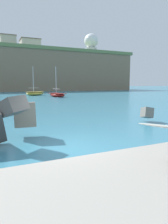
% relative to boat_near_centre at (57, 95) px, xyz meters
% --- Properties ---
extents(ground_plane, '(400.00, 400.00, 0.00)m').
position_rel_boat_near_centre_xyz_m(ground_plane, '(-10.17, -33.59, -0.43)').
color(ground_plane, teal).
extents(walkway_path, '(48.00, 4.40, 0.24)m').
position_rel_boat_near_centre_xyz_m(walkway_path, '(-10.17, -37.59, -0.31)').
color(walkway_path, '#9E998E').
rests_on(walkway_path, ground).
extents(boat_near_centre, '(2.89, 5.74, 6.26)m').
position_rel_boat_near_centre_xyz_m(boat_near_centre, '(0.00, 0.00, 0.00)').
color(boat_near_centre, maroon).
rests_on(boat_near_centre, ground).
extents(boat_mid_centre, '(4.64, 3.10, 6.67)m').
position_rel_boat_near_centre_xyz_m(boat_mid_centre, '(-3.15, 7.28, 0.07)').
color(boat_mid_centre, '#EAC64C').
rests_on(boat_mid_centre, ground).
extents(headland_bluff, '(86.94, 33.71, 16.10)m').
position_rel_boat_near_centre_xyz_m(headland_bluff, '(0.43, 48.95, 7.64)').
color(headland_bluff, '#847056').
rests_on(headland_bluff, ground).
extents(radar_dome, '(6.40, 6.40, 9.21)m').
position_rel_boat_near_centre_xyz_m(radar_dome, '(30.59, 45.22, 20.64)').
color(radar_dome, silver).
rests_on(radar_dome, headland_bluff).
extents(station_building_west, '(8.39, 8.39, 5.89)m').
position_rel_boat_near_centre_xyz_m(station_building_west, '(4.60, 53.36, 18.63)').
color(station_building_west, beige).
rests_on(station_building_west, headland_bluff).
extents(station_building_central, '(6.24, 7.20, 6.15)m').
position_rel_boat_near_centre_xyz_m(station_building_central, '(-4.71, 51.07, 18.76)').
color(station_building_central, '#B2ADA3').
rests_on(station_building_central, headland_bluff).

